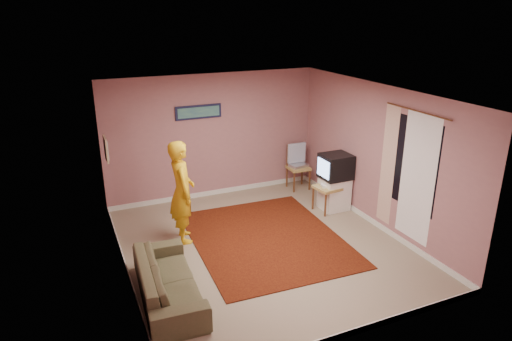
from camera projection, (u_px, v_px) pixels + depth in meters
name	position (u px, v px, depth m)	size (l,w,h in m)	color
ground	(263.00, 246.00, 7.75)	(5.00, 5.00, 0.00)	gray
wall_back	(213.00, 136.00, 9.47)	(4.50, 0.02, 2.60)	#A0696C
wall_front	(354.00, 244.00, 5.16)	(4.50, 0.02, 2.60)	#A0696C
wall_left	(119.00, 196.00, 6.46)	(0.02, 5.00, 2.60)	#A0696C
wall_right	(377.00, 157.00, 8.17)	(0.02, 5.00, 2.60)	#A0696C
ceiling	(263.00, 94.00, 6.88)	(4.50, 5.00, 0.02)	silver
baseboard_back	(215.00, 192.00, 9.88)	(4.50, 0.02, 0.10)	silver
baseboard_front	(347.00, 334.00, 5.59)	(4.50, 0.02, 0.10)	silver
baseboard_left	(128.00, 272.00, 6.89)	(0.02, 5.00, 0.10)	silver
baseboard_right	(371.00, 220.00, 8.58)	(0.02, 5.00, 0.10)	silver
window	(413.00, 164.00, 7.34)	(0.01, 1.10, 1.50)	black
curtain_sheer	(417.00, 179.00, 7.27)	(0.01, 0.75, 2.10)	white
curtain_floral	(388.00, 166.00, 7.87)	(0.01, 0.35, 2.10)	beige
curtain_rod	(417.00, 111.00, 7.03)	(0.02, 0.02, 1.40)	brown
picture_back	(199.00, 112.00, 9.14)	(0.95, 0.04, 0.28)	#121433
picture_left	(106.00, 149.00, 7.77)	(0.04, 0.38, 0.42)	tan
area_rug	(266.00, 238.00, 8.00)	(2.46, 3.08, 0.02)	#330A05
tv_cabinet	(334.00, 193.00, 9.10)	(0.51, 0.47, 0.65)	white
crt_tv	(336.00, 166.00, 8.91)	(0.58, 0.51, 0.49)	black
chair_a	(299.00, 163.00, 10.04)	(0.46, 0.44, 0.54)	tan
dvd_player	(299.00, 165.00, 10.06)	(0.38, 0.27, 0.07)	#B8B7BC
blue_throw	(297.00, 153.00, 10.07)	(0.42, 0.05, 0.44)	#7E96CE
chair_b	(328.00, 182.00, 8.90)	(0.49, 0.51, 0.55)	tan
game_console	(327.00, 185.00, 8.93)	(0.24, 0.17, 0.05)	white
sofa	(168.00, 280.00, 6.29)	(1.92, 0.75, 0.56)	brown
person	(182.00, 192.00, 7.70)	(0.65, 0.43, 1.79)	gold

